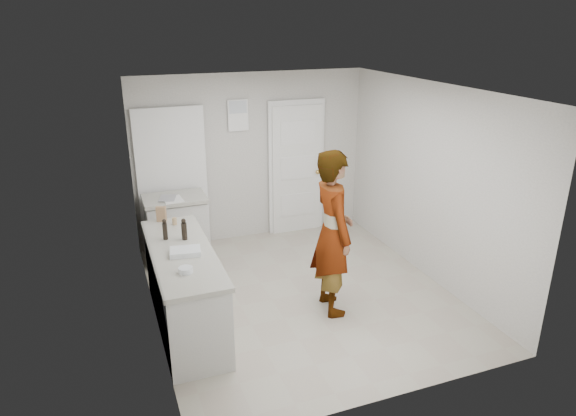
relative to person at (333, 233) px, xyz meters
name	(u,v)px	position (x,y,z in m)	size (l,w,h in m)	color
ground	(301,294)	(-0.20, 0.41, -0.96)	(4.00, 4.00, 0.00)	#A69B8B
room_shell	(242,174)	(-0.38, 2.36, 0.07)	(4.00, 4.00, 4.00)	#ABA9A2
main_counter	(185,292)	(-1.65, 0.21, -0.53)	(0.64, 1.96, 0.93)	silver
side_counter	(177,230)	(-1.45, 1.96, -0.53)	(0.84, 0.61, 0.93)	silver
person	(333,233)	(0.00, 0.00, 0.00)	(0.70, 0.46, 1.91)	silver
cake_mix_box	(161,214)	(-1.73, 1.11, 0.06)	(0.11, 0.05, 0.19)	#916D48
spice_jar	(175,221)	(-1.60, 0.95, 0.01)	(0.05, 0.05, 0.08)	tan
oil_cruet_a	(184,230)	(-1.57, 0.48, 0.08)	(0.06, 0.06, 0.24)	black
oil_cruet_b	(165,230)	(-1.77, 0.56, 0.08)	(0.05, 0.05, 0.24)	black
baking_dish	(185,252)	(-1.63, 0.10, -0.01)	(0.34, 0.27, 0.05)	silver
egg_bowl	(186,270)	(-1.70, -0.31, -0.01)	(0.14, 0.14, 0.05)	silver
papers	(173,199)	(-1.49, 1.85, -0.03)	(0.24, 0.31, 0.01)	white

